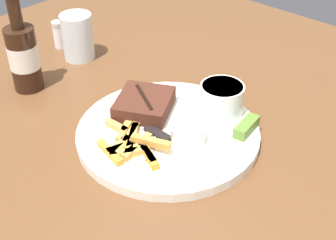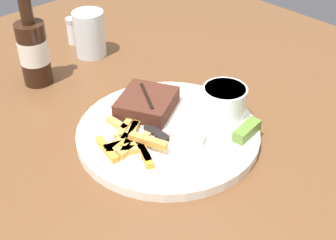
# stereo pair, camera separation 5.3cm
# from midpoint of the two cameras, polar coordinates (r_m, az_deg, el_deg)

# --- Properties ---
(dining_table) EXTENTS (1.29, 1.41, 0.73)m
(dining_table) POSITION_cam_midpoint_polar(r_m,az_deg,el_deg) (0.88, -1.74, -5.45)
(dining_table) COLOR brown
(dining_table) RESTS_ON ground_plane
(dinner_plate) EXTENTS (0.33, 0.33, 0.02)m
(dinner_plate) POSITION_cam_midpoint_polar(r_m,az_deg,el_deg) (0.83, -1.83, -1.66)
(dinner_plate) COLOR white
(dinner_plate) RESTS_ON dining_table
(steak_portion) EXTENTS (0.14, 0.13, 0.03)m
(steak_portion) POSITION_cam_midpoint_polar(r_m,az_deg,el_deg) (0.87, -4.67, 1.91)
(steak_portion) COLOR #472319
(steak_portion) RESTS_ON dinner_plate
(fries_pile) EXTENTS (0.12, 0.15, 0.02)m
(fries_pile) POSITION_cam_midpoint_polar(r_m,az_deg,el_deg) (0.79, -6.36, -2.85)
(fries_pile) COLOR orange
(fries_pile) RESTS_ON dinner_plate
(coleslaw_cup) EXTENTS (0.08, 0.08, 0.06)m
(coleslaw_cup) POSITION_cam_midpoint_polar(r_m,az_deg,el_deg) (0.86, 4.80, 2.71)
(coleslaw_cup) COLOR white
(coleslaw_cup) RESTS_ON dinner_plate
(dipping_sauce_cup) EXTENTS (0.06, 0.06, 0.03)m
(dipping_sauce_cup) POSITION_cam_midpoint_polar(r_m,az_deg,el_deg) (0.79, 0.37, -1.75)
(dipping_sauce_cup) COLOR silver
(dipping_sauce_cup) RESTS_ON dinner_plate
(pickle_spear) EXTENTS (0.06, 0.03, 0.02)m
(pickle_spear) POSITION_cam_midpoint_polar(r_m,az_deg,el_deg) (0.82, 7.72, -0.87)
(pickle_spear) COLOR #567A2D
(pickle_spear) RESTS_ON dinner_plate
(fork_utensil) EXTENTS (0.13, 0.05, 0.00)m
(fork_utensil) POSITION_cam_midpoint_polar(r_m,az_deg,el_deg) (0.77, -4.88, -4.53)
(fork_utensil) COLOR #B7B7BC
(fork_utensil) RESTS_ON dinner_plate
(knife_utensil) EXTENTS (0.02, 0.17, 0.01)m
(knife_utensil) POSITION_cam_midpoint_polar(r_m,az_deg,el_deg) (0.84, -5.08, -0.63)
(knife_utensil) COLOR #B7B7BC
(knife_utensil) RESTS_ON dinner_plate
(beer_bottle) EXTENTS (0.06, 0.06, 0.22)m
(beer_bottle) POSITION_cam_midpoint_polar(r_m,az_deg,el_deg) (0.99, -18.73, 7.52)
(beer_bottle) COLOR black
(beer_bottle) RESTS_ON dining_table
(drinking_glass) EXTENTS (0.07, 0.07, 0.10)m
(drinking_glass) POSITION_cam_midpoint_polar(r_m,az_deg,el_deg) (1.10, -12.36, 9.87)
(drinking_glass) COLOR silver
(drinking_glass) RESTS_ON dining_table
(salt_shaker) EXTENTS (0.03, 0.03, 0.07)m
(salt_shaker) POSITION_cam_midpoint_polar(r_m,az_deg,el_deg) (1.16, -14.45, 10.06)
(salt_shaker) COLOR white
(salt_shaker) RESTS_ON dining_table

